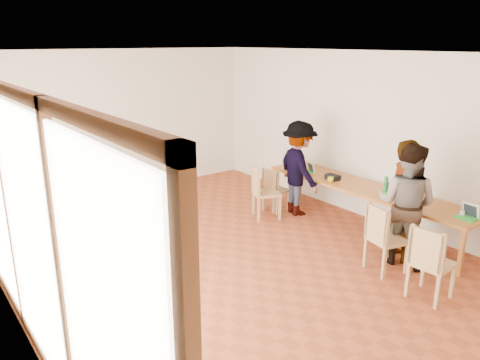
% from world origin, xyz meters
% --- Properties ---
extents(ground, '(8.00, 8.00, 0.00)m').
position_xyz_m(ground, '(0.00, 0.00, 0.00)').
color(ground, '#A04826').
rests_on(ground, ground).
extents(wall_back, '(6.00, 0.10, 3.00)m').
position_xyz_m(wall_back, '(0.00, 4.00, 1.50)').
color(wall_back, beige).
rests_on(wall_back, ground).
extents(wall_right, '(0.10, 8.00, 3.00)m').
position_xyz_m(wall_right, '(3.00, 0.00, 1.50)').
color(wall_right, beige).
rests_on(wall_right, ground).
extents(window_wall, '(0.10, 8.00, 3.00)m').
position_xyz_m(window_wall, '(-2.96, 0.00, 1.50)').
color(window_wall, white).
rests_on(window_wall, ground).
extents(ceiling, '(6.00, 8.00, 0.04)m').
position_xyz_m(ceiling, '(0.00, 0.00, 3.02)').
color(ceiling, white).
rests_on(ceiling, wall_back).
extents(communal_table, '(0.80, 4.00, 0.75)m').
position_xyz_m(communal_table, '(2.50, -0.48, 0.70)').
color(communal_table, '#AB6426').
rests_on(communal_table, ground).
extents(side_table, '(0.90, 0.90, 0.75)m').
position_xyz_m(side_table, '(-2.40, 1.47, 0.67)').
color(side_table, '#AB6426').
rests_on(side_table, ground).
extents(chair_near, '(0.49, 0.49, 0.53)m').
position_xyz_m(chair_near, '(1.23, -2.49, 0.61)').
color(chair_near, tan).
rests_on(chair_near, ground).
extents(chair_mid, '(0.56, 0.56, 0.53)m').
position_xyz_m(chair_mid, '(1.40, -1.66, 0.61)').
color(chair_mid, tan).
rests_on(chair_mid, ground).
extents(chair_far, '(0.61, 0.61, 0.53)m').
position_xyz_m(chair_far, '(1.39, 0.98, 0.61)').
color(chair_far, tan).
rests_on(chair_far, ground).
extents(chair_empty, '(0.45, 0.45, 0.46)m').
position_xyz_m(chair_empty, '(1.79, 1.09, 0.53)').
color(chair_empty, tan).
rests_on(chair_empty, ground).
extents(chair_spare, '(0.51, 0.51, 0.47)m').
position_xyz_m(chair_spare, '(-1.08, 0.99, 0.54)').
color(chair_spare, tan).
rests_on(chair_spare, ground).
extents(person_near, '(0.67, 0.79, 1.82)m').
position_xyz_m(person_near, '(2.02, -1.57, 0.91)').
color(person_near, gray).
rests_on(person_near, ground).
extents(person_mid, '(0.88, 1.02, 1.80)m').
position_xyz_m(person_mid, '(1.91, -1.66, 0.90)').
color(person_mid, gray).
rests_on(person_mid, ground).
extents(person_far, '(0.92, 1.27, 1.77)m').
position_xyz_m(person_far, '(2.10, 0.74, 0.88)').
color(person_far, gray).
rests_on(person_far, ground).
extents(laptop_near, '(0.25, 0.28, 0.22)m').
position_xyz_m(laptop_near, '(2.48, -2.29, 0.81)').
color(laptop_near, green).
rests_on(laptop_near, communal_table).
extents(laptop_mid, '(0.22, 0.24, 0.19)m').
position_xyz_m(laptop_mid, '(2.58, -0.90, 0.80)').
color(laptop_mid, green).
rests_on(laptop_mid, communal_table).
extents(laptop_far, '(0.25, 0.27, 0.19)m').
position_xyz_m(laptop_far, '(2.40, 0.77, 0.80)').
color(laptop_far, green).
rests_on(laptop_far, communal_table).
extents(yellow_mug, '(0.14, 0.14, 0.09)m').
position_xyz_m(yellow_mug, '(2.26, 0.10, 0.79)').
color(yellow_mug, '#D2D613').
rests_on(yellow_mug, communal_table).
extents(green_bottle, '(0.07, 0.07, 0.28)m').
position_xyz_m(green_bottle, '(2.51, -0.88, 0.89)').
color(green_bottle, '#1F7939').
rests_on(green_bottle, communal_table).
extents(clear_glass, '(0.07, 0.07, 0.09)m').
position_xyz_m(clear_glass, '(2.48, -2.20, 0.80)').
color(clear_glass, silver).
rests_on(clear_glass, communal_table).
extents(condiment_cup, '(0.08, 0.08, 0.06)m').
position_xyz_m(condiment_cup, '(2.29, -1.50, 0.78)').
color(condiment_cup, white).
rests_on(condiment_cup, communal_table).
extents(pink_phone, '(0.05, 0.10, 0.01)m').
position_xyz_m(pink_phone, '(2.65, -1.40, 0.76)').
color(pink_phone, '#C0317E').
rests_on(pink_phone, communal_table).
extents(black_pouch, '(0.16, 0.26, 0.09)m').
position_xyz_m(black_pouch, '(2.40, 0.17, 0.80)').
color(black_pouch, black).
rests_on(black_pouch, communal_table).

